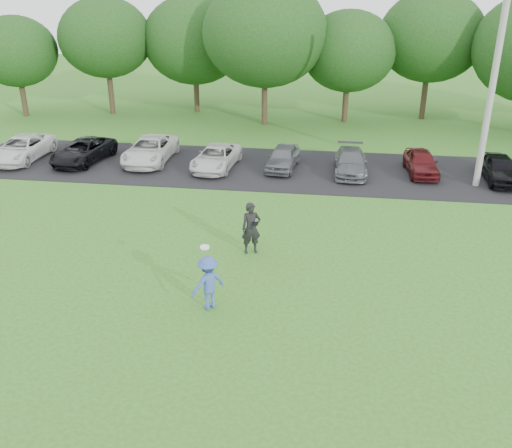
{
  "coord_description": "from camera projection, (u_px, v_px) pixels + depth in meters",
  "views": [
    {
      "loc": [
        2.38,
        -13.51,
        9.07
      ],
      "look_at": [
        0.0,
        3.5,
        1.3
      ],
      "focal_mm": 40.0,
      "sensor_mm": 36.0,
      "label": 1
    }
  ],
  "objects": [
    {
      "name": "tree_row",
      "position": [
        325.0,
        42.0,
        34.55
      ],
      "size": [
        42.39,
        9.85,
        8.64
      ],
      "color": "#38281C",
      "rests_on": "ground"
    },
    {
      "name": "camera_bystander",
      "position": [
        251.0,
        228.0,
        19.47
      ],
      "size": [
        0.78,
        0.64,
        1.83
      ],
      "color": "black",
      "rests_on": "ground"
    },
    {
      "name": "frisbee_player",
      "position": [
        208.0,
        283.0,
        16.28
      ],
      "size": [
        1.19,
        1.18,
        2.0
      ],
      "color": "#3B56A7",
      "rests_on": "ground"
    },
    {
      "name": "parking_lot",
      "position": [
        283.0,
        169.0,
        27.95
      ],
      "size": [
        32.0,
        6.5,
        0.03
      ],
      "primitive_type": "cube",
      "color": "black",
      "rests_on": "ground"
    },
    {
      "name": "utility_pole",
      "position": [
        493.0,
        80.0,
        23.87
      ],
      "size": [
        0.28,
        0.28,
        9.49
      ],
      "primitive_type": "cylinder",
      "color": "#A1A09B",
      "rests_on": "ground"
    },
    {
      "name": "ground",
      "position": [
        239.0,
        316.0,
        16.23
      ],
      "size": [
        100.0,
        100.0,
        0.0
      ],
      "primitive_type": "plane",
      "color": "#306B1E",
      "rests_on": "ground"
    },
    {
      "name": "parked_cars",
      "position": [
        250.0,
        157.0,
        27.81
      ],
      "size": [
        28.61,
        4.96,
        1.22
      ],
      "color": "silver",
      "rests_on": "parking_lot"
    }
  ]
}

